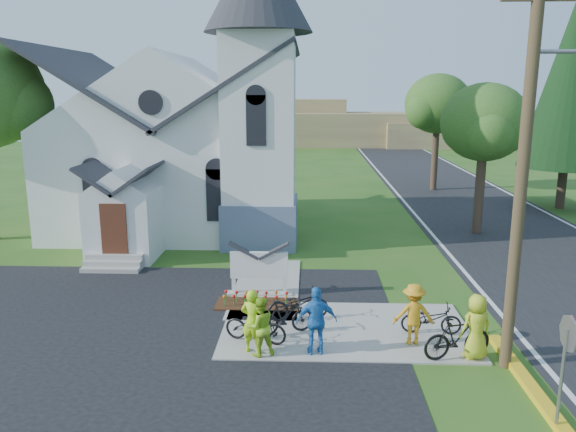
{
  "coord_description": "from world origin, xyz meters",
  "views": [
    {
      "loc": [
        0.4,
        -14.42,
        6.67
      ],
      "look_at": [
        -0.31,
        5.0,
        2.32
      ],
      "focal_mm": 35.0,
      "sensor_mm": 36.0,
      "label": 1
    }
  ],
  "objects_px": {
    "cyclist_0": "(252,321)",
    "bike_2": "(298,304)",
    "bike_0": "(256,326)",
    "cyclist_2": "(317,321)",
    "utility_pole": "(528,148)",
    "bike_4": "(431,319)",
    "bike_3": "(457,338)",
    "bike_1": "(285,317)",
    "church_sign": "(259,266)",
    "stop_sign": "(567,349)",
    "cyclist_3": "(413,314)",
    "cyclist_1": "(260,326)",
    "cyclist_4": "(476,327)"
  },
  "relations": [
    {
      "from": "cyclist_0",
      "to": "bike_2",
      "type": "distance_m",
      "value": 2.47
    },
    {
      "from": "bike_0",
      "to": "cyclist_2",
      "type": "bearing_deg",
      "value": -94.27
    },
    {
      "from": "utility_pole",
      "to": "bike_4",
      "type": "distance_m",
      "value": 5.44
    },
    {
      "from": "utility_pole",
      "to": "bike_3",
      "type": "height_order",
      "value": "utility_pole"
    },
    {
      "from": "cyclist_0",
      "to": "bike_1",
      "type": "xyz_separation_m",
      "value": [
        0.79,
        1.15,
        -0.35
      ]
    },
    {
      "from": "bike_3",
      "to": "bike_4",
      "type": "height_order",
      "value": "bike_3"
    },
    {
      "from": "bike_3",
      "to": "cyclist_0",
      "type": "bearing_deg",
      "value": 72.26
    },
    {
      "from": "church_sign",
      "to": "cyclist_2",
      "type": "height_order",
      "value": "cyclist_2"
    },
    {
      "from": "cyclist_2",
      "to": "bike_3",
      "type": "height_order",
      "value": "cyclist_2"
    },
    {
      "from": "bike_3",
      "to": "bike_4",
      "type": "relative_size",
      "value": 1.11
    },
    {
      "from": "bike_3",
      "to": "bike_0",
      "type": "bearing_deg",
      "value": 65.36
    },
    {
      "from": "stop_sign",
      "to": "bike_1",
      "type": "distance_m",
      "value": 7.19
    },
    {
      "from": "bike_1",
      "to": "cyclist_2",
      "type": "distance_m",
      "value": 1.49
    },
    {
      "from": "church_sign",
      "to": "bike_4",
      "type": "relative_size",
      "value": 1.34
    },
    {
      "from": "bike_2",
      "to": "cyclist_3",
      "type": "bearing_deg",
      "value": -129.59
    },
    {
      "from": "cyclist_3",
      "to": "bike_4",
      "type": "relative_size",
      "value": 1.01
    },
    {
      "from": "bike_1",
      "to": "bike_2",
      "type": "bearing_deg",
      "value": -41.85
    },
    {
      "from": "cyclist_0",
      "to": "bike_0",
      "type": "distance_m",
      "value": 0.74
    },
    {
      "from": "church_sign",
      "to": "bike_1",
      "type": "height_order",
      "value": "church_sign"
    },
    {
      "from": "church_sign",
      "to": "cyclist_3",
      "type": "relative_size",
      "value": 1.32
    },
    {
      "from": "cyclist_1",
      "to": "bike_1",
      "type": "height_order",
      "value": "cyclist_1"
    },
    {
      "from": "utility_pole",
      "to": "church_sign",
      "type": "bearing_deg",
      "value": 144.4
    },
    {
      "from": "stop_sign",
      "to": "cyclist_1",
      "type": "distance_m",
      "value": 6.98
    },
    {
      "from": "cyclist_0",
      "to": "cyclist_3",
      "type": "relative_size",
      "value": 1.03
    },
    {
      "from": "cyclist_2",
      "to": "cyclist_3",
      "type": "relative_size",
      "value": 1.08
    },
    {
      "from": "cyclist_1",
      "to": "cyclist_4",
      "type": "xyz_separation_m",
      "value": [
        5.43,
        0.04,
        0.06
      ]
    },
    {
      "from": "cyclist_1",
      "to": "cyclist_4",
      "type": "relative_size",
      "value": 0.93
    },
    {
      "from": "church_sign",
      "to": "bike_4",
      "type": "height_order",
      "value": "church_sign"
    },
    {
      "from": "cyclist_0",
      "to": "bike_2",
      "type": "height_order",
      "value": "cyclist_0"
    },
    {
      "from": "stop_sign",
      "to": "cyclist_0",
      "type": "relative_size",
      "value": 1.45
    },
    {
      "from": "utility_pole",
      "to": "stop_sign",
      "type": "xyz_separation_m",
      "value": [
        0.07,
        -2.7,
        -3.62
      ]
    },
    {
      "from": "cyclist_0",
      "to": "cyclist_3",
      "type": "distance_m",
      "value": 4.27
    },
    {
      "from": "bike_0",
      "to": "cyclist_1",
      "type": "bearing_deg",
      "value": -149.23
    },
    {
      "from": "utility_pole",
      "to": "stop_sign",
      "type": "relative_size",
      "value": 4.03
    },
    {
      "from": "cyclist_3",
      "to": "bike_4",
      "type": "distance_m",
      "value": 0.98
    },
    {
      "from": "cyclist_1",
      "to": "cyclist_2",
      "type": "xyz_separation_m",
      "value": [
        1.44,
        0.13,
        0.12
      ]
    },
    {
      "from": "cyclist_1",
      "to": "bike_1",
      "type": "bearing_deg",
      "value": -136.2
    },
    {
      "from": "cyclist_3",
      "to": "bike_2",
      "type": "bearing_deg",
      "value": -27.73
    },
    {
      "from": "cyclist_4",
      "to": "bike_4",
      "type": "distance_m",
      "value": 1.68
    },
    {
      "from": "stop_sign",
      "to": "bike_4",
      "type": "xyz_separation_m",
      "value": [
        -1.59,
        4.46,
        -1.3
      ]
    },
    {
      "from": "cyclist_2",
      "to": "cyclist_3",
      "type": "distance_m",
      "value": 2.67
    },
    {
      "from": "church_sign",
      "to": "cyclist_3",
      "type": "distance_m",
      "value": 5.69
    },
    {
      "from": "church_sign",
      "to": "cyclist_4",
      "type": "distance_m",
      "value": 7.29
    },
    {
      "from": "cyclist_1",
      "to": "stop_sign",
      "type": "bearing_deg",
      "value": 132.72
    },
    {
      "from": "utility_pole",
      "to": "bike_0",
      "type": "bearing_deg",
      "value": 170.44
    },
    {
      "from": "cyclist_3",
      "to": "bike_0",
      "type": "bearing_deg",
      "value": -1.4
    },
    {
      "from": "cyclist_0",
      "to": "stop_sign",
      "type": "bearing_deg",
      "value": 172.45
    },
    {
      "from": "bike_3",
      "to": "cyclist_4",
      "type": "xyz_separation_m",
      "value": [
        0.45,
        0.04,
        0.29
      ]
    },
    {
      "from": "bike_0",
      "to": "cyclist_4",
      "type": "xyz_separation_m",
      "value": [
        5.62,
        -0.73,
        0.38
      ]
    },
    {
      "from": "cyclist_0",
      "to": "cyclist_2",
      "type": "bearing_deg",
      "value": -162.09
    }
  ]
}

